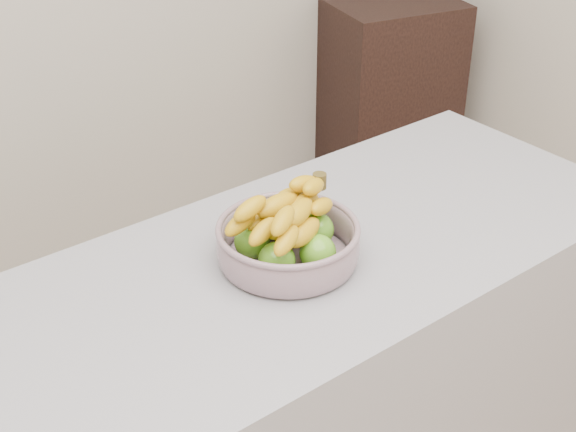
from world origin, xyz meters
The scene contains 2 objects.
cabinet centered at (1.65, 1.78, 0.44)m, with size 0.49×0.39×0.88m, color black.
fruit_bowl centered at (0.22, 0.61, 0.95)m, with size 0.27×0.27×0.14m.
Camera 1 is at (-0.56, -0.38, 1.76)m, focal length 50.00 mm.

